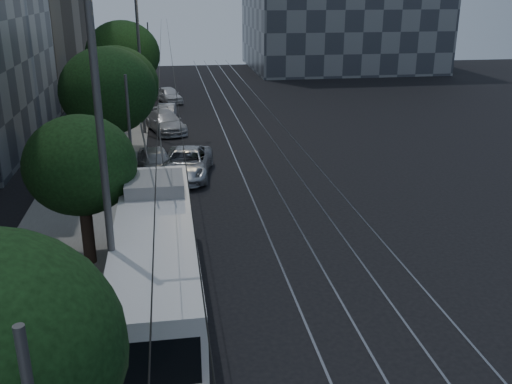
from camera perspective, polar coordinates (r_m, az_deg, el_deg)
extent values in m
plane|color=black|center=(18.91, 3.11, -10.78)|extent=(120.00, 120.00, 0.00)
cube|color=slate|center=(37.37, -14.72, 4.36)|extent=(5.00, 90.00, 0.15)
cube|color=gray|center=(37.36, -2.74, 4.88)|extent=(0.08, 90.00, 0.02)
cube|color=gray|center=(37.53, -0.54, 4.98)|extent=(0.08, 90.00, 0.02)
cube|color=gray|center=(37.78, 1.81, 5.07)|extent=(0.08, 90.00, 0.02)
cube|color=gray|center=(38.06, 3.95, 5.14)|extent=(0.08, 90.00, 0.02)
cylinder|color=black|center=(36.13, -9.59, 13.16)|extent=(0.02, 90.00, 0.02)
cylinder|color=black|center=(36.13, -8.45, 13.22)|extent=(0.02, 90.00, 0.02)
cylinder|color=#535355|center=(26.80, -12.46, 5.05)|extent=(0.14, 0.14, 6.00)
cylinder|color=#535355|center=(46.42, -11.18, 11.25)|extent=(0.14, 0.14, 6.00)
cylinder|color=#535355|center=(66.26, -10.64, 13.75)|extent=(0.14, 0.14, 6.00)
cube|color=#BCBCBE|center=(18.01, -9.91, -6.77)|extent=(2.40, 11.16, 2.65)
cube|color=black|center=(18.56, -9.70, -10.04)|extent=(2.44, 11.20, 0.33)
cube|color=black|center=(18.37, -9.92, -5.80)|extent=(2.46, 8.84, 0.98)
cube|color=black|center=(13.11, -10.21, -16.56)|extent=(2.07, 0.09, 1.21)
cube|color=black|center=(23.04, -9.82, -0.17)|extent=(1.87, 0.09, 0.93)
cube|color=#24DC3B|center=(12.64, -10.45, -13.50)|extent=(1.49, 0.06, 0.30)
cube|color=gray|center=(19.99, -10.10, 0.79)|extent=(1.98, 2.05, 0.46)
cylinder|color=#535355|center=(20.61, -11.03, 4.59)|extent=(0.06, 4.21, 2.58)
cylinder|color=#535355|center=(20.59, -9.48, 4.67)|extent=(0.06, 4.21, 2.58)
cylinder|color=black|center=(15.64, -14.11, -16.68)|extent=(0.28, 0.93, 0.93)
cylinder|color=black|center=(15.56, -5.42, -16.33)|extent=(0.28, 0.93, 0.93)
cylinder|color=black|center=(20.79, -12.80, -6.83)|extent=(0.28, 0.93, 0.93)
cylinder|color=black|center=(20.73, -6.50, -6.53)|extent=(0.28, 0.93, 0.93)
cylinder|color=black|center=(22.40, -12.55, -4.80)|extent=(0.28, 0.93, 0.93)
cylinder|color=black|center=(22.34, -6.72, -4.52)|extent=(0.28, 0.93, 0.93)
imported|color=silver|center=(30.73, -6.98, 2.87)|extent=(3.30, 5.67, 1.48)
imported|color=#B6B6BA|center=(31.21, -9.95, 2.96)|extent=(2.41, 4.50, 1.45)
imported|color=#AEAEB2|center=(40.74, -9.03, 6.94)|extent=(3.25, 5.26, 1.42)
imported|color=silver|center=(44.43, -8.95, 7.86)|extent=(1.61, 3.75, 1.20)
imported|color=silver|center=(51.52, -8.70, 9.59)|extent=(2.65, 4.23, 1.34)
cylinder|color=#31241B|center=(21.42, -16.44, -4.18)|extent=(0.44, 0.44, 2.41)
ellipsoid|color=black|center=(20.53, -17.15, 2.60)|extent=(3.85, 3.85, 3.47)
cylinder|color=#31241B|center=(31.16, -14.07, 3.91)|extent=(0.44, 0.44, 2.79)
ellipsoid|color=black|center=(30.47, -14.58, 9.78)|extent=(4.92, 4.92, 4.43)
cylinder|color=#31241B|center=(35.42, -13.49, 5.42)|extent=(0.44, 0.44, 2.29)
ellipsoid|color=black|center=(34.82, -13.89, 10.29)|extent=(5.08, 5.08, 4.58)
cylinder|color=#31241B|center=(46.77, -12.84, 9.09)|extent=(0.44, 0.44, 2.61)
ellipsoid|color=black|center=(46.28, -13.17, 13.26)|extent=(5.67, 5.67, 5.10)
cylinder|color=#31241B|center=(55.83, -12.02, 10.71)|extent=(0.44, 0.44, 2.39)
ellipsoid|color=black|center=(55.46, -12.23, 13.68)|extent=(4.59, 4.59, 4.13)
cylinder|color=#535355|center=(14.97, -15.05, 3.11)|extent=(0.20, 0.20, 10.98)
cylinder|color=#535355|center=(39.35, -11.60, 13.76)|extent=(0.20, 0.20, 11.47)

